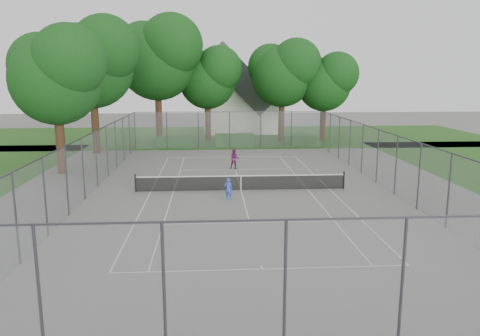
{
  "coord_description": "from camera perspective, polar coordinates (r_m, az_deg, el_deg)",
  "views": [
    {
      "loc": [
        -1.8,
        -27.78,
        6.95
      ],
      "look_at": [
        0.0,
        1.0,
        1.2
      ],
      "focal_mm": 35.0,
      "sensor_mm": 36.0,
      "label": 1
    }
  ],
  "objects": [
    {
      "name": "perimeter_fence",
      "position": [
        28.31,
        0.13,
        0.82
      ],
      "size": [
        18.08,
        34.08,
        3.52
      ],
      "color": "#38383D",
      "rests_on": "ground"
    },
    {
      "name": "ground",
      "position": [
        28.69,
        0.12,
        -2.74
      ],
      "size": [
        120.0,
        120.0,
        0.0
      ],
      "primitive_type": "plane",
      "color": "#64615F",
      "rests_on": "ground"
    },
    {
      "name": "hedge_right",
      "position": [
        47.36,
        7.39,
        3.35
      ],
      "size": [
        3.31,
        1.21,
        0.99
      ],
      "primitive_type": "cube",
      "color": "#1E4E19",
      "rests_on": "ground"
    },
    {
      "name": "hedge_mid",
      "position": [
        46.62,
        -0.69,
        3.45
      ],
      "size": [
        3.84,
        1.1,
        1.21
      ],
      "primitive_type": "cube",
      "color": "#1E4E19",
      "rests_on": "ground"
    },
    {
      "name": "grass_far",
      "position": [
        54.25,
        -1.65,
        3.91
      ],
      "size": [
        60.0,
        20.0,
        0.0
      ],
      "primitive_type": "cube",
      "color": "#204B15",
      "rests_on": "ground"
    },
    {
      "name": "court_markings",
      "position": [
        28.69,
        0.12,
        -2.73
      ],
      "size": [
        11.03,
        23.83,
        0.01
      ],
      "color": "silver",
      "rests_on": "ground"
    },
    {
      "name": "tennis_net",
      "position": [
        28.57,
        0.13,
        -1.75
      ],
      "size": [
        12.87,
        0.1,
        1.1
      ],
      "color": "black",
      "rests_on": "ground"
    },
    {
      "name": "tree_far_left",
      "position": [
        49.3,
        -9.98,
        13.41
      ],
      "size": [
        9.04,
        8.25,
        12.99
      ],
      "color": "#382114",
      "rests_on": "ground"
    },
    {
      "name": "hedge_left",
      "position": [
        46.8,
        -7.81,
        3.23
      ],
      "size": [
        3.85,
        1.15,
        0.96
      ],
      "primitive_type": "cube",
      "color": "#1E4E19",
      "rests_on": "ground"
    },
    {
      "name": "house",
      "position": [
        58.02,
        -0.03,
        8.69
      ],
      "size": [
        8.65,
        6.7,
        10.77
      ],
      "color": "white",
      "rests_on": "ground"
    },
    {
      "name": "tree_far_midright",
      "position": [
        50.33,
        5.29,
        11.7
      ],
      "size": [
        7.46,
        6.81,
        10.72
      ],
      "color": "#382114",
      "rests_on": "ground"
    },
    {
      "name": "tree_far_right",
      "position": [
        50.99,
        10.34,
        10.5
      ],
      "size": [
        6.5,
        5.94,
        9.35
      ],
      "color": "#382114",
      "rests_on": "ground"
    },
    {
      "name": "girl_player",
      "position": [
        26.43,
        -1.42,
        -2.56
      ],
      "size": [
        0.52,
        0.41,
        1.26
      ],
      "primitive_type": "imported",
      "rotation": [
        0.0,
        0.0,
        2.88
      ],
      "color": "blue",
      "rests_on": "ground"
    },
    {
      "name": "tree_side_back",
      "position": [
        43.7,
        -17.55,
        12.5
      ],
      "size": [
        8.37,
        7.64,
        12.03
      ],
      "color": "#382114",
      "rests_on": "ground"
    },
    {
      "name": "tree_far_midleft",
      "position": [
        50.58,
        -3.89,
        11.16
      ],
      "size": [
        6.96,
        6.35,
        10.0
      ],
      "color": "#382114",
      "rests_on": "ground"
    },
    {
      "name": "tree_side_front",
      "position": [
        35.34,
        -21.5,
        10.83
      ],
      "size": [
        7.23,
        6.61,
        10.4
      ],
      "color": "#382114",
      "rests_on": "ground"
    },
    {
      "name": "woman_player",
      "position": [
        35.04,
        -0.67,
        1.12
      ],
      "size": [
        0.75,
        0.58,
        1.53
      ],
      "primitive_type": "imported",
      "rotation": [
        0.0,
        0.0,
        -0.0
      ],
      "color": "#742660",
      "rests_on": "ground"
    }
  ]
}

